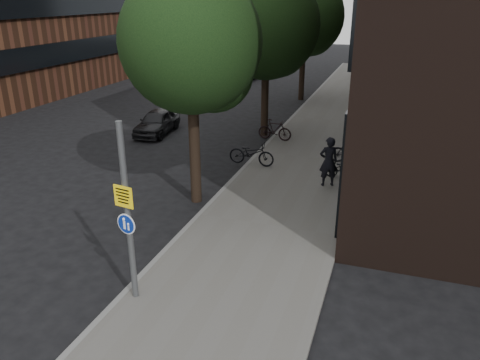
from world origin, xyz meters
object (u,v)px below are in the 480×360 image
at_px(signpost, 128,214).
at_px(pedestrian, 328,162).
at_px(parked_car_near, 157,122).
at_px(parked_bike_facade_near, 345,169).

distance_m(signpost, pedestrian, 8.87).
relative_size(signpost, parked_car_near, 1.17).
xyz_separation_m(parked_bike_facade_near, parked_car_near, (-9.85, 3.61, 0.09)).
xyz_separation_m(pedestrian, parked_bike_facade_near, (0.51, 0.86, -0.52)).
distance_m(signpost, parked_car_near, 14.20).
bearing_deg(pedestrian, signpost, 46.11).
distance_m(parked_bike_facade_near, parked_car_near, 10.49).
bearing_deg(parked_car_near, signpost, -69.00).
bearing_deg(parked_car_near, parked_bike_facade_near, -25.10).
bearing_deg(signpost, parked_bike_facade_near, 77.12).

